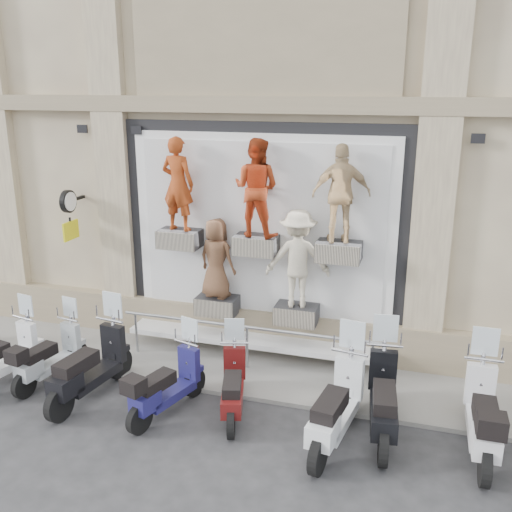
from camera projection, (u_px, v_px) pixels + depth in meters
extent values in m
plane|color=#2A2A2C|center=(209.00, 430.00, 8.94)|extent=(90.00, 90.00, 0.00)
cube|color=gray|center=(249.00, 367.00, 10.85)|extent=(16.00, 2.20, 0.08)
cube|color=black|center=(262.00, 236.00, 10.96)|extent=(5.60, 0.10, 4.30)
cube|color=white|center=(261.00, 237.00, 10.91)|extent=(5.10, 0.06, 3.90)
cube|color=white|center=(260.00, 237.00, 10.87)|extent=(4.70, 0.04, 3.60)
cube|color=white|center=(256.00, 339.00, 11.16)|extent=(5.10, 0.75, 0.10)
cube|color=#28282B|center=(180.00, 238.00, 11.07)|extent=(0.80, 0.50, 0.35)
imported|color=#AE4117|center=(178.00, 184.00, 10.77)|extent=(0.70, 0.50, 1.78)
cube|color=#28282B|center=(256.00, 245.00, 10.64)|extent=(0.80, 0.50, 0.35)
imported|color=#9E3415|center=(256.00, 188.00, 10.34)|extent=(0.96, 0.80, 1.79)
cube|color=#28282B|center=(339.00, 251.00, 10.22)|extent=(0.80, 0.50, 0.35)
imported|color=tan|center=(341.00, 194.00, 9.91)|extent=(1.09, 0.68, 1.74)
cube|color=#28282B|center=(217.00, 305.00, 11.24)|extent=(0.80, 0.50, 0.35)
imported|color=brown|center=(216.00, 258.00, 10.96)|extent=(0.87, 0.68, 1.57)
cube|color=#28282B|center=(297.00, 314.00, 10.80)|extent=(0.80, 0.50, 0.35)
imported|color=beige|center=(298.00, 259.00, 10.48)|extent=(1.30, 0.91, 1.84)
cube|color=black|center=(76.00, 199.00, 11.66)|extent=(0.06, 0.56, 0.06)
cylinder|color=black|center=(68.00, 201.00, 11.41)|extent=(0.10, 0.46, 0.46)
cube|color=yellow|center=(71.00, 230.00, 11.59)|extent=(0.04, 0.50, 0.38)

